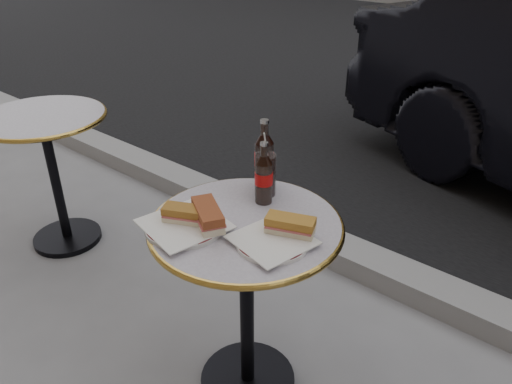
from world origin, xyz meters
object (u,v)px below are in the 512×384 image
Objects in this scene: cola_bottle_right at (264,173)px; cola_glass at (265,175)px; cola_bottle_left at (264,153)px; bistro_table at (247,310)px; plate_left at (185,226)px; plate_right at (272,242)px.

cola_bottle_right is 1.43× the size of cola_glass.
cola_bottle_left reaches higher than cola_bottle_right.
plate_left is (-0.12, -0.15, 0.37)m from bistro_table.
cola_bottle_right is (-0.04, 0.14, 0.48)m from bistro_table.
plate_right is (0.14, -0.04, 0.37)m from bistro_table.
plate_left is 0.39m from cola_bottle_left.
cola_bottle_right is (0.09, 0.28, 0.10)m from plate_left.
plate_left is at bearing -130.31° from bistro_table.
plate_left is at bearing -99.94° from cola_glass.
bistro_table is 0.48m from cola_glass.
cola_bottle_right is at bearing 134.85° from plate_right.
cola_bottle_right reaches higher than plate_left.
cola_bottle_left is (-0.25, 0.27, 0.12)m from plate_right.
plate_left is 0.98× the size of cola_bottle_left.
cola_glass is (0.04, -0.05, -0.05)m from cola_bottle_left.
bistro_table is 0.40m from plate_right.
cola_glass reaches higher than plate_left.
cola_glass is at bearing 132.79° from plate_right.
bistro_table is at bearing -64.12° from cola_bottle_left.
plate_left is 0.28m from plate_right.
bistro_table is 3.36× the size of cola_bottle_right.
cola_bottle_right reaches higher than bistro_table.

